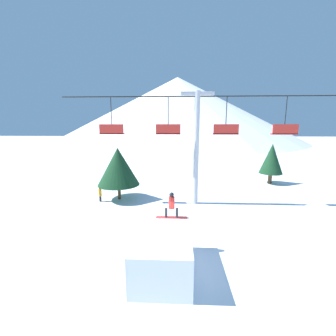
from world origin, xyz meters
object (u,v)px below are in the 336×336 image
object	(u,v)px
distant_skier	(100,193)
snow_ramp	(163,252)
pine_tree_near	(118,166)
snowboarder	(172,206)

from	to	relation	value
distant_skier	snow_ramp	bearing A→B (deg)	-56.38
pine_tree_near	distant_skier	world-z (taller)	pine_tree_near
snow_ramp	snowboarder	size ratio (longest dim) A/B	2.47
snow_ramp	distant_skier	bearing A→B (deg)	123.62
snow_ramp	pine_tree_near	distance (m)	10.19
snowboarder	distant_skier	bearing A→B (deg)	130.91
snow_ramp	pine_tree_near	xyz separation A→B (m)	(-4.21, 9.08, 1.90)
snowboarder	distant_skier	size ratio (longest dim) A/B	1.21
snow_ramp	distant_skier	xyz separation A→B (m)	(-5.58, 8.39, -0.17)
snow_ramp	distant_skier	size ratio (longest dim) A/B	2.99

